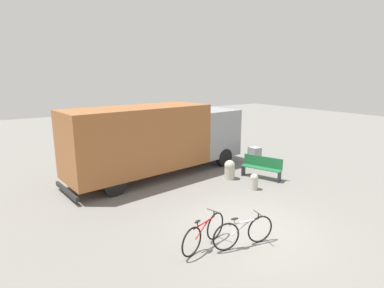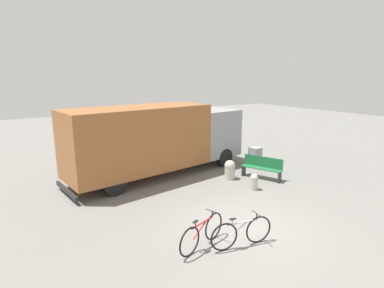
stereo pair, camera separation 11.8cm
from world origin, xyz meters
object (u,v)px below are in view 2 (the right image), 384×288
at_px(bicycle_middle, 242,232).
at_px(bollard_far_bench, 230,169).
at_px(bollard_near_bench, 254,181).
at_px(utility_box, 255,156).
at_px(delivery_truck, 158,137).
at_px(bicycle_near, 202,233).
at_px(park_bench, 262,167).

distance_m(bicycle_middle, bollard_far_bench, 5.28).
xyz_separation_m(bollard_near_bench, utility_box, (2.37, 2.41, 0.11)).
xyz_separation_m(delivery_truck, utility_box, (4.68, -1.26, -1.25)).
bearing_deg(utility_box, bicycle_near, -143.68).
distance_m(park_bench, bollard_far_bench, 1.41).
xyz_separation_m(delivery_truck, bollard_near_bench, (2.30, -3.66, -1.36)).
xyz_separation_m(delivery_truck, bollard_far_bench, (2.31, -2.18, -1.27)).
bearing_deg(park_bench, bollard_near_bench, 100.64).
bearing_deg(utility_box, bollard_far_bench, -158.64).
relative_size(park_bench, bollard_near_bench, 2.74).
xyz_separation_m(delivery_truck, bicycle_near, (-1.68, -5.93, -1.30)).
bearing_deg(park_bench, bicycle_middle, 106.97).
bearing_deg(bicycle_middle, bicycle_near, 159.41).
bearing_deg(delivery_truck, park_bench, -46.18).
xyz_separation_m(park_bench, bicycle_middle, (-4.36, -3.61, -0.11)).
xyz_separation_m(bicycle_middle, bollard_near_bench, (3.11, 2.79, -0.06)).
relative_size(bicycle_near, bollard_near_bench, 2.65).
bearing_deg(bollard_near_bench, utility_box, 45.40).
relative_size(bicycle_near, bollard_far_bench, 2.05).
bearing_deg(utility_box, park_bench, -125.34).
bearing_deg(bollard_far_bench, utility_box, 21.36).
bearing_deg(bicycle_near, bollard_far_bench, 24.78).
height_order(bicycle_middle, bollard_near_bench, bicycle_middle).
height_order(park_bench, bollard_near_bench, park_bench).
bearing_deg(bollard_near_bench, bicycle_near, -150.37).
bearing_deg(bicycle_middle, utility_box, 53.94).
bearing_deg(bicycle_near, bicycle_middle, -49.51).
bearing_deg(bicycle_near, park_bench, 12.08).
height_order(delivery_truck, bollard_far_bench, delivery_truck).
distance_m(delivery_truck, bicycle_middle, 6.63).
xyz_separation_m(park_bench, utility_box, (1.13, 1.59, -0.06)).
bearing_deg(bicycle_middle, bollard_near_bench, 52.36).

